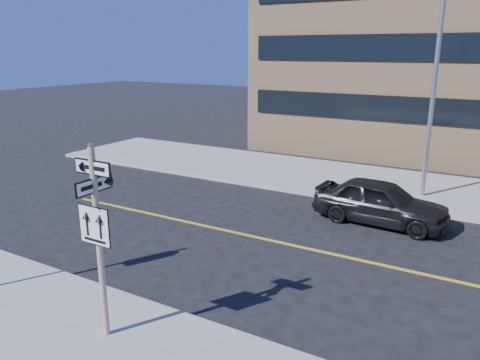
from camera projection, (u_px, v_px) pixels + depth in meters
The scene contains 4 objects.
ground at pixel (180, 289), 11.94m from camera, with size 120.00×120.00×0.00m, color black.
sign_pole at pixel (98, 232), 9.19m from camera, with size 0.92×0.92×4.06m.
parked_car_a at pixel (380, 202), 16.30m from camera, with size 4.59×1.85×1.56m, color black.
streetlight_a at pixel (434, 81), 17.67m from camera, with size 0.55×2.25×8.00m.
Camera 1 is at (6.73, -8.51, 5.91)m, focal length 35.00 mm.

